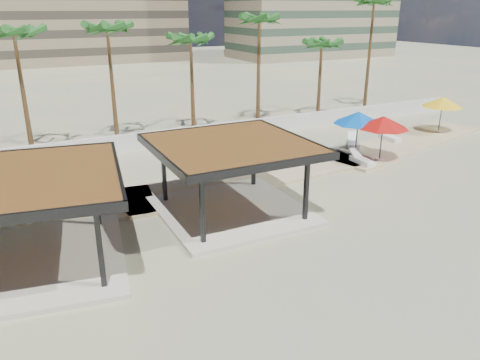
# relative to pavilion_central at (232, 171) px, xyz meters

# --- Properties ---
(ground) EXTENTS (200.00, 200.00, 0.00)m
(ground) POSITION_rel_pavilion_central_xyz_m (1.14, -3.12, -2.14)
(ground) COLOR tan
(ground) RESTS_ON ground
(promenade) EXTENTS (44.45, 7.97, 0.24)m
(promenade) POSITION_rel_pavilion_central_xyz_m (3.14, 4.55, -2.08)
(promenade) COLOR #C6B284
(promenade) RESTS_ON ground
(boundary_wall) EXTENTS (56.00, 0.30, 1.20)m
(boundary_wall) POSITION_rel_pavilion_central_xyz_m (1.14, 12.88, -1.54)
(boundary_wall) COLOR silver
(boundary_wall) RESTS_ON ground
(pavilion_central) EXTENTS (7.17, 7.17, 3.59)m
(pavilion_central) POSITION_rel_pavilion_central_xyz_m (0.00, 0.00, 0.00)
(pavilion_central) COLOR beige
(pavilion_central) RESTS_ON ground
(pavilion_west) EXTENTS (8.48, 8.48, 3.73)m
(pavilion_west) POSITION_rel_pavilion_central_xyz_m (-9.20, -0.92, 0.08)
(pavilion_west) COLOR beige
(pavilion_west) RESTS_ON ground
(umbrella_b) EXTENTS (3.53, 3.53, 2.42)m
(umbrella_b) POSITION_rel_pavilion_central_xyz_m (-9.85, 3.70, 0.12)
(umbrella_b) COLOR beige
(umbrella_b) RESTS_ON promenade
(umbrella_c) EXTENTS (3.80, 3.80, 2.91)m
(umbrella_c) POSITION_rel_pavilion_central_xyz_m (12.00, 2.68, 0.54)
(umbrella_c) COLOR beige
(umbrella_c) RESTS_ON promenade
(umbrella_d) EXTENTS (4.01, 4.01, 2.93)m
(umbrella_d) POSITION_rel_pavilion_central_xyz_m (11.40, 4.34, 0.56)
(umbrella_d) COLOR beige
(umbrella_d) RESTS_ON promenade
(umbrella_e) EXTENTS (3.86, 3.86, 2.79)m
(umbrella_e) POSITION_rel_pavilion_central_xyz_m (21.32, 6.08, 0.44)
(umbrella_e) COLOR beige
(umbrella_e) RESTS_ON promenade
(umbrella_f) EXTENTS (3.84, 3.84, 2.68)m
(umbrella_f) POSITION_rel_pavilion_central_xyz_m (-9.81, 2.68, 0.34)
(umbrella_f) COLOR beige
(umbrella_f) RESTS_ON promenade
(lounger_a) EXTENTS (1.04, 2.20, 0.80)m
(lounger_a) POSITION_rel_pavilion_central_xyz_m (-8.91, 3.79, -1.77)
(lounger_a) COLOR white
(lounger_a) RESTS_ON promenade
(lounger_b) EXTENTS (0.74, 1.99, 0.74)m
(lounger_b) POSITION_rel_pavilion_central_xyz_m (10.55, 2.73, -1.78)
(lounger_b) COLOR white
(lounger_b) RESTS_ON promenade
(lounger_c) EXTENTS (0.79, 2.02, 0.75)m
(lounger_c) POSITION_rel_pavilion_central_xyz_m (16.19, 6.13, -1.78)
(lounger_c) COLOR white
(lounger_c) RESTS_ON promenade
(lounger_d) EXTENTS (1.77, 2.17, 0.81)m
(lounger_d) POSITION_rel_pavilion_central_xyz_m (12.71, 6.12, -1.77)
(lounger_d) COLOR white
(lounger_d) RESTS_ON promenade
(palm_c) EXTENTS (3.00, 3.00, 8.84)m
(palm_c) POSITION_rel_pavilion_central_xyz_m (-7.86, 14.98, 5.56)
(palm_c) COLOR brown
(palm_c) RESTS_ON ground
(palm_d) EXTENTS (3.00, 3.00, 8.99)m
(palm_d) POSITION_rel_pavilion_central_xyz_m (-1.86, 15.78, 5.70)
(palm_d) COLOR brown
(palm_d) RESTS_ON ground
(palm_e) EXTENTS (3.00, 3.00, 8.07)m
(palm_e) POSITION_rel_pavilion_central_xyz_m (4.14, 15.28, 4.84)
(palm_e) COLOR brown
(palm_e) RESTS_ON ground
(palm_f) EXTENTS (3.00, 3.00, 9.46)m
(palm_f) POSITION_rel_pavilion_central_xyz_m (10.14, 15.48, 6.14)
(palm_f) COLOR brown
(palm_f) RESTS_ON ground
(palm_g) EXTENTS (3.00, 3.00, 7.39)m
(palm_g) POSITION_rel_pavilion_central_xyz_m (16.14, 15.08, 4.19)
(palm_g) COLOR brown
(palm_g) RESTS_ON ground
(palm_h) EXTENTS (3.00, 3.00, 10.86)m
(palm_h) POSITION_rel_pavilion_central_xyz_m (22.14, 15.68, 7.45)
(palm_h) COLOR brown
(palm_h) RESTS_ON ground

